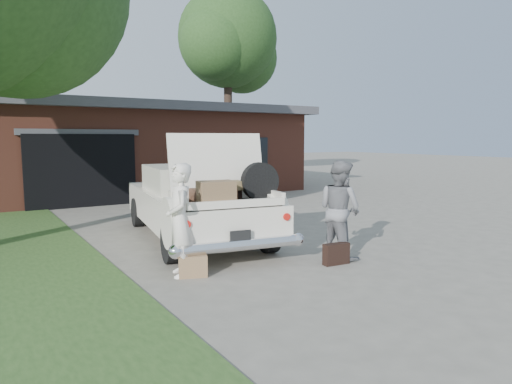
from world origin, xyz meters
TOP-DOWN VIEW (x-y plane):
  - ground at (0.00, 0.00)m, footprint 90.00×90.00m
  - house at (0.98, 11.47)m, footprint 12.80×7.80m
  - tree_right at (7.80, 15.53)m, footprint 6.05×5.26m
  - sedan at (-0.48, 2.19)m, footprint 2.83×5.50m
  - woman_left at (-1.78, -0.06)m, footprint 0.56×0.71m
  - woman_right at (0.97, -0.57)m, footprint 0.71×0.88m
  - suitcase_left at (-1.66, -0.25)m, footprint 0.45×0.28m
  - suitcase_right at (0.63, -0.87)m, footprint 0.47×0.19m

SIDE VIEW (x-z plane):
  - ground at x=0.00m, z-range 0.00..0.00m
  - suitcase_left at x=-1.66m, z-range 0.00..0.33m
  - suitcase_right at x=0.63m, z-range 0.00..0.35m
  - sedan at x=-0.48m, z-range -0.31..1.85m
  - woman_right at x=0.97m, z-range 0.00..1.71m
  - woman_left at x=-1.78m, z-range 0.00..1.71m
  - house at x=0.98m, z-range 0.02..3.32m
  - tree_right at x=7.80m, z-range 2.05..12.05m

